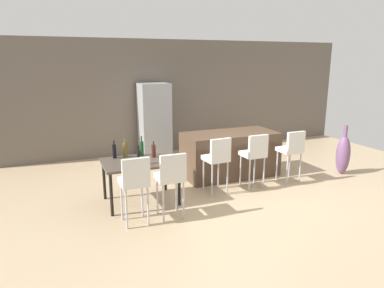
# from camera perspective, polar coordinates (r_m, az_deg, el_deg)

# --- Properties ---
(ground_plane) EXTENTS (10.00, 10.00, 0.00)m
(ground_plane) POSITION_cam_1_polar(r_m,az_deg,el_deg) (6.92, 6.81, -6.73)
(ground_plane) COLOR tan
(back_wall) EXTENTS (10.00, 0.12, 2.90)m
(back_wall) POSITION_cam_1_polar(r_m,az_deg,el_deg) (9.34, -2.12, 7.80)
(back_wall) COLOR #665B51
(back_wall) RESTS_ON ground_plane
(kitchen_island) EXTENTS (1.95, 0.93, 0.92)m
(kitchen_island) POSITION_cam_1_polar(r_m,az_deg,el_deg) (7.39, 6.21, -1.64)
(kitchen_island) COLOR #4C3828
(kitchen_island) RESTS_ON ground_plane
(bar_chair_left) EXTENTS (0.43, 0.43, 1.05)m
(bar_chair_left) POSITION_cam_1_polar(r_m,az_deg,el_deg) (6.28, 4.18, -2.07)
(bar_chair_left) COLOR silver
(bar_chair_left) RESTS_ON ground_plane
(bar_chair_middle) EXTENTS (0.41, 0.41, 1.05)m
(bar_chair_middle) POSITION_cam_1_polar(r_m,az_deg,el_deg) (6.66, 10.21, -1.36)
(bar_chair_middle) COLOR silver
(bar_chair_middle) RESTS_ON ground_plane
(bar_chair_right) EXTENTS (0.41, 0.41, 1.05)m
(bar_chair_right) POSITION_cam_1_polar(r_m,az_deg,el_deg) (7.14, 15.99, -0.66)
(bar_chair_right) COLOR silver
(bar_chair_right) RESTS_ON ground_plane
(dining_table) EXTENTS (1.24, 0.87, 0.74)m
(dining_table) POSITION_cam_1_polar(r_m,az_deg,el_deg) (5.95, -8.47, -3.39)
(dining_table) COLOR #4C4238
(dining_table) RESTS_ON ground_plane
(dining_chair_near) EXTENTS (0.41, 0.41, 1.05)m
(dining_chair_near) POSITION_cam_1_polar(r_m,az_deg,el_deg) (5.14, -9.36, -5.80)
(dining_chair_near) COLOR silver
(dining_chair_near) RESTS_ON ground_plane
(dining_chair_far) EXTENTS (0.40, 0.40, 1.05)m
(dining_chair_far) POSITION_cam_1_polar(r_m,az_deg,el_deg) (5.28, -3.44, -5.11)
(dining_chair_far) COLOR silver
(dining_chair_far) RESTS_ON ground_plane
(wine_bottle_right) EXTENTS (0.07, 0.07, 0.35)m
(wine_bottle_right) POSITION_cam_1_polar(r_m,az_deg,el_deg) (6.22, -8.23, -0.66)
(wine_bottle_right) COLOR #194723
(wine_bottle_right) RESTS_ON dining_table
(wine_bottle_inner) EXTENTS (0.07, 0.07, 0.28)m
(wine_bottle_inner) POSITION_cam_1_polar(r_m,az_deg,el_deg) (6.09, -6.29, -1.10)
(wine_bottle_inner) COLOR #471E19
(wine_bottle_inner) RESTS_ON dining_table
(wine_bottle_end) EXTENTS (0.06, 0.06, 0.32)m
(wine_bottle_end) POSITION_cam_1_polar(r_m,az_deg,el_deg) (5.68, -8.65, -2.14)
(wine_bottle_end) COLOR black
(wine_bottle_end) RESTS_ON dining_table
(wine_bottle_left) EXTENTS (0.08, 0.08, 0.32)m
(wine_bottle_left) POSITION_cam_1_polar(r_m,az_deg,el_deg) (6.18, -10.88, -0.93)
(wine_bottle_left) COLOR brown
(wine_bottle_left) RESTS_ON dining_table
(wine_bottle_corner) EXTENTS (0.07, 0.07, 0.31)m
(wine_bottle_corner) POSITION_cam_1_polar(r_m,az_deg,el_deg) (6.14, -12.58, -1.14)
(wine_bottle_corner) COLOR black
(wine_bottle_corner) RESTS_ON dining_table
(wine_glass_middle) EXTENTS (0.07, 0.07, 0.17)m
(wine_glass_middle) POSITION_cam_1_polar(r_m,az_deg,el_deg) (5.57, -8.43, -2.45)
(wine_glass_middle) COLOR silver
(wine_glass_middle) RESTS_ON dining_table
(refrigerator) EXTENTS (0.72, 0.68, 1.84)m
(refrigerator) POSITION_cam_1_polar(r_m,az_deg,el_deg) (8.75, -6.18, 3.83)
(refrigerator) COLOR #939699
(refrigerator) RESTS_ON ground_plane
(floor_vase) EXTENTS (0.29, 0.29, 1.06)m
(floor_vase) POSITION_cam_1_polar(r_m,az_deg,el_deg) (8.10, 23.46, -1.56)
(floor_vase) COLOR #704C75
(floor_vase) RESTS_ON ground_plane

